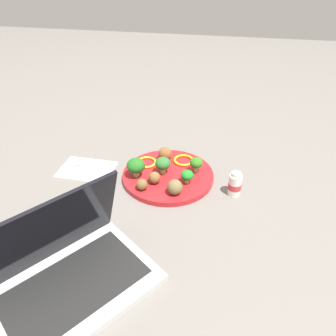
{
  "coord_description": "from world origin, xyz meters",
  "views": [
    {
      "loc": [
        -0.16,
        0.8,
        0.59
      ],
      "look_at": [
        0.0,
        0.0,
        0.04
      ],
      "focal_mm": 34.64,
      "sensor_mm": 36.0,
      "label": 1
    }
  ],
  "objects": [
    {
      "name": "plate",
      "position": [
        0.0,
        0.0,
        0.01
      ],
      "size": [
        0.28,
        0.28,
        0.02
      ],
      "primitive_type": "cylinder",
      "color": "red",
      "rests_on": "ground_plane"
    },
    {
      "name": "knife",
      "position": [
        0.27,
        -0.01,
        0.01
      ],
      "size": [
        0.15,
        0.02,
        0.01
      ],
      "color": "silver",
      "rests_on": "napkin"
    },
    {
      "name": "napkin",
      "position": [
        0.26,
        0.01,
        0.0
      ],
      "size": [
        0.17,
        0.12,
        0.01
      ],
      "primitive_type": "cube",
      "rotation": [
        0.0,
        0.0,
        -0.02
      ],
      "color": "white",
      "rests_on": "ground_plane"
    },
    {
      "name": "meatball_mid_right",
      "position": [
        0.03,
        0.05,
        0.03
      ],
      "size": [
        0.04,
        0.04,
        0.04
      ],
      "primitive_type": "sphere",
      "color": "brown",
      "rests_on": "plate"
    },
    {
      "name": "broccoli_floret_far_rim",
      "position": [
        0.02,
        -0.0,
        0.05
      ],
      "size": [
        0.05,
        0.05,
        0.05
      ],
      "color": "#A6C66F",
      "rests_on": "plate"
    },
    {
      "name": "meatball_back_right",
      "position": [
        0.02,
        -0.08,
        0.04
      ],
      "size": [
        0.04,
        0.04,
        0.04
      ],
      "primitive_type": "sphere",
      "color": "brown",
      "rests_on": "plate"
    },
    {
      "name": "broccoli_floret_front_right",
      "position": [
        -0.08,
        -0.03,
        0.05
      ],
      "size": [
        0.04,
        0.04,
        0.05
      ],
      "color": "#94C16A",
      "rests_on": "plate"
    },
    {
      "name": "fork",
      "position": [
        0.27,
        0.03,
        0.01
      ],
      "size": [
        0.12,
        0.02,
        0.01
      ],
      "color": "silver",
      "rests_on": "napkin"
    },
    {
      "name": "pepper_ring_front_left",
      "position": [
        0.08,
        -0.04,
        0.02
      ],
      "size": [
        0.07,
        0.07,
        0.01
      ],
      "primitive_type": "torus",
      "rotation": [
        0.0,
        0.0,
        4.74
      ],
      "color": "yellow",
      "rests_on": "plate"
    },
    {
      "name": "meatball_front_left",
      "position": [
        0.06,
        0.09,
        0.03
      ],
      "size": [
        0.03,
        0.03,
        0.03
      ],
      "primitive_type": "sphere",
      "color": "brown",
      "rests_on": "plate"
    },
    {
      "name": "ground_plane",
      "position": [
        0.0,
        0.0,
        0.0
      ],
      "size": [
        4.0,
        4.0,
        0.0
      ],
      "primitive_type": "plane",
      "color": "slate"
    },
    {
      "name": "meatball_near_rim",
      "position": [
        -0.04,
        0.09,
        0.04
      ],
      "size": [
        0.04,
        0.04,
        0.04
      ],
      "primitive_type": "sphere",
      "color": "brown",
      "rests_on": "plate"
    },
    {
      "name": "broccoli_floret_center",
      "position": [
        -0.06,
        0.04,
        0.04
      ],
      "size": [
        0.04,
        0.04,
        0.04
      ],
      "color": "#8FC478",
      "rests_on": "plate"
    },
    {
      "name": "laptop",
      "position": [
        0.13,
        0.42,
        0.04
      ],
      "size": [
        0.37,
        0.39,
        0.21
      ],
      "color": "silver",
      "rests_on": "ground_plane"
    },
    {
      "name": "pepper_ring_mid_right",
      "position": [
        -0.04,
        -0.08,
        0.02
      ],
      "size": [
        0.09,
        0.09,
        0.01
      ],
      "primitive_type": "torus",
      "rotation": [
        0.0,
        0.0,
        2.19
      ],
      "color": "yellow",
      "rests_on": "plate"
    },
    {
      "name": "broccoli_floret_front_left",
      "position": [
        0.09,
        0.03,
        0.05
      ],
      "size": [
        0.05,
        0.05,
        0.06
      ],
      "color": "#ADCB81",
      "rests_on": "plate"
    },
    {
      "name": "yogurt_bottle",
      "position": [
        -0.2,
        0.04,
        0.03
      ],
      "size": [
        0.04,
        0.04,
        0.07
      ],
      "color": "white",
      "rests_on": "ground_plane"
    }
  ]
}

